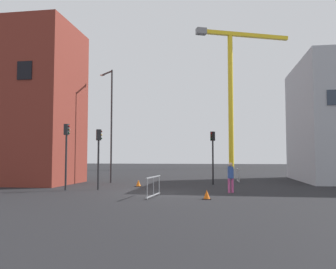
# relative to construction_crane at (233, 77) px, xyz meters

# --- Properties ---
(ground) EXTENTS (160.00, 160.00, 0.00)m
(ground) POSITION_rel_construction_crane_xyz_m (-6.07, -43.56, -16.65)
(ground) COLOR black
(brick_building) EXTENTS (10.88, 6.26, 12.33)m
(brick_building) POSITION_rel_construction_crane_xyz_m (-18.99, -38.54, -10.49)
(brick_building) COLOR maroon
(brick_building) RESTS_ON ground
(construction_crane) EXTENTS (17.28, 7.47, 25.31)m
(construction_crane) POSITION_rel_construction_crane_xyz_m (0.00, 0.00, 0.00)
(construction_crane) COLOR yellow
(construction_crane) RESTS_ON ground
(streetlamp_tall) EXTENTS (1.52, 1.34, 9.25)m
(streetlamp_tall) POSITION_rel_construction_crane_xyz_m (-11.24, -36.35, -11.32)
(streetlamp_tall) COLOR #2D2D30
(streetlamp_tall) RESTS_ON ground
(traffic_light_island) EXTENTS (0.39, 0.35, 3.85)m
(traffic_light_island) POSITION_rel_construction_crane_xyz_m (-10.01, -42.38, -14.06)
(traffic_light_island) COLOR #232326
(traffic_light_island) RESTS_ON ground
(traffic_light_verge) EXTENTS (0.36, 0.38, 4.01)m
(traffic_light_verge) POSITION_rel_construction_crane_xyz_m (-2.88, -37.12, -13.96)
(traffic_light_verge) COLOR black
(traffic_light_verge) RESTS_ON ground
(traffic_light_median) EXTENTS (0.38, 0.27, 4.18)m
(traffic_light_median) POSITION_rel_construction_crane_xyz_m (-11.97, -42.88, -13.86)
(traffic_light_median) COLOR #232326
(traffic_light_median) RESTS_ON ground
(pedestrian_walking) EXTENTS (0.34, 0.34, 1.76)m
(pedestrian_walking) POSITION_rel_construction_crane_xyz_m (-1.72, -42.90, -15.63)
(pedestrian_walking) COLOR #D14C8C
(pedestrian_walking) RESTS_ON ground
(safety_barrier_mid_span) EXTENTS (0.27, 2.53, 1.08)m
(safety_barrier_mid_span) POSITION_rel_construction_crane_xyz_m (-5.77, -45.73, -16.09)
(safety_barrier_mid_span) COLOR gray
(safety_barrier_mid_span) RESTS_ON ground
(safety_barrier_rear) EXTENTS (0.14, 2.41, 1.08)m
(safety_barrier_rear) POSITION_rel_construction_crane_xyz_m (-0.88, -34.30, -16.09)
(safety_barrier_rear) COLOR #9EA0A5
(safety_barrier_rear) RESTS_ON ground
(traffic_cone_by_barrier) EXTENTS (0.46, 0.46, 0.47)m
(traffic_cone_by_barrier) POSITION_rel_construction_crane_xyz_m (-8.05, -39.63, -16.44)
(traffic_cone_by_barrier) COLOR black
(traffic_cone_by_barrier) RESTS_ON ground
(traffic_cone_striped) EXTENTS (0.45, 0.45, 0.46)m
(traffic_cone_striped) POSITION_rel_construction_crane_xyz_m (-3.00, -46.19, -16.45)
(traffic_cone_striped) COLOR black
(traffic_cone_striped) RESTS_ON ground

